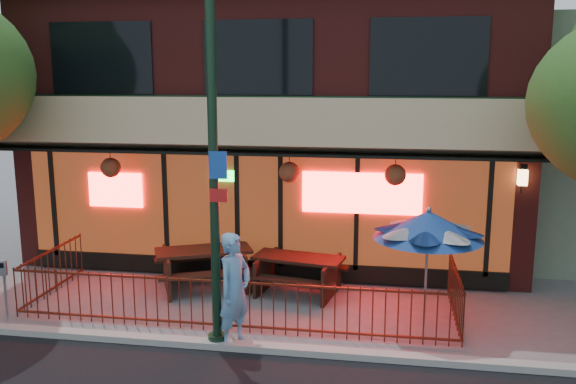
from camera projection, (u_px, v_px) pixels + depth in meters
name	position (u px, v px, depth m)	size (l,w,h in m)	color
ground	(224.00, 336.00, 11.01)	(80.00, 80.00, 0.00)	gray
curb	(216.00, 344.00, 10.51)	(80.00, 0.25, 0.12)	#999993
restaurant_building	(287.00, 93.00, 17.12)	(12.96, 9.49, 8.05)	maroon
patio_fence	(230.00, 293.00, 11.38)	(8.44, 2.62, 1.00)	#4C1B10
street_light	(214.00, 167.00, 10.02)	(0.43, 0.32, 7.00)	black
picnic_table_left	(204.00, 262.00, 13.40)	(2.53, 2.29, 0.88)	#361E13
picnic_table_right	(298.00, 269.00, 13.07)	(2.14, 1.79, 0.82)	black
patio_umbrella	(428.00, 225.00, 11.10)	(2.00, 2.00, 2.28)	gray
pedestrian	(235.00, 290.00, 10.43)	(0.74, 0.48, 2.02)	#669DCC
parking_meter_near	(5.00, 283.00, 11.08)	(0.15, 0.13, 1.34)	#9B9DA3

